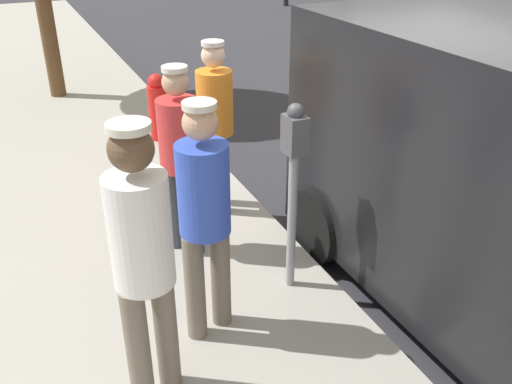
% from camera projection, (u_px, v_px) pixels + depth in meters
% --- Properties ---
extents(ground_plane, '(80.00, 80.00, 0.00)m').
position_uv_depth(ground_plane, '(399.00, 243.00, 5.30)').
color(ground_plane, '#2D2D33').
extents(sidewalk_slab, '(5.00, 32.00, 0.15)m').
position_uv_depth(sidewalk_slab, '(4.00, 342.00, 3.99)').
color(sidewalk_slab, '#9E998E').
rests_on(sidewalk_slab, ground).
extents(parking_meter_near, '(0.14, 0.18, 1.52)m').
position_uv_depth(parking_meter_near, '(294.00, 168.00, 4.01)').
color(parking_meter_near, gray).
rests_on(parking_meter_near, sidewalk_slab).
extents(pedestrian_in_orange, '(0.34, 0.36, 1.66)m').
position_uv_depth(pedestrian_in_orange, '(215.00, 118.00, 5.19)').
color(pedestrian_in_orange, '#4C608C').
rests_on(pedestrian_in_orange, sidewalk_slab).
extents(pedestrian_in_red, '(0.34, 0.34, 1.64)m').
position_uv_depth(pedestrian_in_red, '(180.00, 152.00, 4.51)').
color(pedestrian_in_red, '#383D47').
rests_on(pedestrian_in_red, sidewalk_slab).
extents(pedestrian_in_white, '(0.34, 0.34, 1.80)m').
position_uv_depth(pedestrian_in_white, '(143.00, 255.00, 3.00)').
color(pedestrian_in_white, '#726656').
rests_on(pedestrian_in_white, sidewalk_slab).
extents(pedestrian_in_blue, '(0.35, 0.34, 1.70)m').
position_uv_depth(pedestrian_in_blue, '(204.00, 210.00, 3.57)').
color(pedestrian_in_blue, '#726656').
rests_on(pedestrian_in_blue, sidewalk_slab).
extents(fire_hydrant, '(0.24, 0.24, 0.86)m').
position_uv_depth(fire_hydrant, '(158.00, 108.00, 7.08)').
color(fire_hydrant, red).
rests_on(fire_hydrant, sidewalk_slab).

